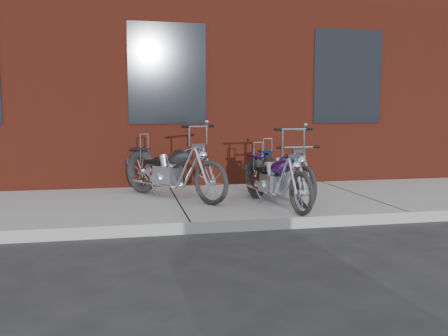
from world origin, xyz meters
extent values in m
plane|color=#232427|center=(0.00, 0.00, 0.00)|extent=(120.00, 120.00, 0.00)
cube|color=gray|center=(0.00, 1.50, 0.07)|extent=(22.00, 3.00, 0.15)
cube|color=maroon|center=(0.00, 8.00, 4.00)|extent=(22.00, 10.00, 8.00)
torus|color=black|center=(1.27, 1.36, 0.47)|extent=(0.23, 0.66, 0.65)
torus|color=black|center=(1.49, -0.04, 0.44)|extent=(0.16, 0.59, 0.59)
cube|color=#A4A7AC|center=(1.36, 0.79, 0.47)|extent=(0.31, 0.40, 0.27)
ellipsoid|color=#441B7A|center=(1.40, 0.54, 0.73)|extent=(0.31, 0.53, 0.28)
cube|color=black|center=(1.32, 1.02, 0.65)|extent=(0.25, 0.28, 0.05)
cylinder|color=silver|center=(1.47, 0.08, 0.68)|extent=(0.08, 0.26, 0.49)
cylinder|color=silver|center=(1.46, 0.19, 1.28)|extent=(0.49, 0.11, 0.03)
cylinder|color=silver|center=(1.28, 1.29, 0.82)|extent=(0.02, 0.02, 0.43)
cylinder|color=silver|center=(1.43, 1.01, 0.35)|extent=(0.17, 0.81, 0.04)
torus|color=black|center=(1.57, 1.87, 0.49)|extent=(0.20, 0.68, 0.67)
torus|color=black|center=(1.72, 0.41, 0.45)|extent=(0.13, 0.61, 0.61)
cube|color=#A4A7AC|center=(1.63, 1.27, 0.48)|extent=(0.30, 0.40, 0.28)
ellipsoid|color=#0046D1|center=(1.66, 1.01, 0.75)|extent=(0.29, 0.54, 0.29)
cube|color=silver|center=(1.61, 1.52, 0.67)|extent=(0.25, 0.28, 0.06)
cylinder|color=silver|center=(1.71, 0.52, 0.70)|extent=(0.06, 0.27, 0.50)
cylinder|color=silver|center=(1.70, 0.64, 1.00)|extent=(0.52, 0.08, 0.03)
cylinder|color=silver|center=(1.58, 1.80, 0.84)|extent=(0.02, 0.02, 0.45)
cylinder|color=silver|center=(1.72, 1.49, 0.36)|extent=(0.13, 0.84, 0.04)
torus|color=black|center=(-0.42, 2.22, 0.52)|extent=(0.55, 0.67, 0.73)
torus|color=black|center=(0.54, 0.94, 0.48)|extent=(0.45, 0.57, 0.66)
cube|color=#A4A7AC|center=(-0.03, 1.70, 0.51)|extent=(0.47, 0.50, 0.31)
ellipsoid|color=#29292E|center=(0.14, 1.47, 0.80)|extent=(0.55, 0.61, 0.31)
cube|color=black|center=(-0.19, 1.91, 0.71)|extent=(0.37, 0.37, 0.06)
cylinder|color=silver|center=(0.46, 1.04, 0.75)|extent=(0.21, 0.26, 0.55)
cylinder|color=silver|center=(0.38, 1.15, 1.30)|extent=(0.47, 0.36, 0.03)
cylinder|color=silver|center=(-0.37, 2.16, 0.90)|extent=(0.03, 0.03, 0.49)
cylinder|color=silver|center=(-0.07, 1.95, 0.37)|extent=(0.59, 0.76, 0.05)
camera|label=1|loc=(-0.75, -5.67, 1.47)|focal=38.00mm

